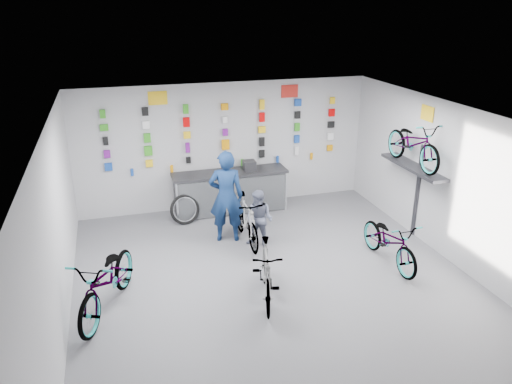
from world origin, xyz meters
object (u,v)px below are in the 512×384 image
object	(u,v)px
bike_service	(246,220)
clerk	(226,197)
counter	(230,192)
bike_left	(108,281)
bike_center	(266,272)
customer	(259,219)
bike_right	(390,241)

from	to	relation	value
bike_service	clerk	bearing A→B (deg)	146.37
clerk	counter	bearing A→B (deg)	-93.02
bike_left	bike_service	bearing A→B (deg)	55.19
clerk	bike_service	bearing A→B (deg)	160.45
bike_center	customer	size ratio (longest dim) A/B	1.39
bike_left	customer	xyz separation A→B (m)	(2.99, 1.47, 0.06)
counter	bike_left	xyz separation A→B (m)	(-2.86, -3.41, 0.06)
bike_left	bike_service	size ratio (longest dim) A/B	1.23
bike_right	clerk	bearing A→B (deg)	143.87
counter	bike_right	world-z (taller)	counter
bike_center	customer	world-z (taller)	customer
bike_center	bike_service	xyz separation A→B (m)	(0.25, 2.14, 0.01)
counter	bike_service	distance (m)	1.68
bike_center	bike_right	xyz separation A→B (m)	(2.63, 0.50, -0.03)
bike_service	customer	bearing A→B (deg)	-52.45
bike_center	clerk	world-z (taller)	clerk
counter	bike_service	xyz separation A→B (m)	(-0.07, -1.68, 0.02)
bike_left	clerk	world-z (taller)	clerk
bike_service	counter	bearing A→B (deg)	87.03
bike_center	bike_right	world-z (taller)	bike_center
bike_service	customer	distance (m)	0.35
clerk	customer	bearing A→B (deg)	152.23
bike_right	bike_service	xyz separation A→B (m)	(-2.38, 1.64, 0.04)
bike_service	clerk	distance (m)	0.63
customer	bike_left	bearing A→B (deg)	-111.94
bike_right	clerk	size ratio (longest dim) A/B	0.92
bike_center	bike_service	size ratio (longest dim) A/B	0.99
bike_left	bike_service	world-z (taller)	bike_left
bike_left	bike_center	xyz separation A→B (m)	(2.54, -0.40, -0.04)
counter	customer	size ratio (longest dim) A/B	2.23
counter	bike_left	bearing A→B (deg)	-129.95
bike_service	customer	world-z (taller)	customer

